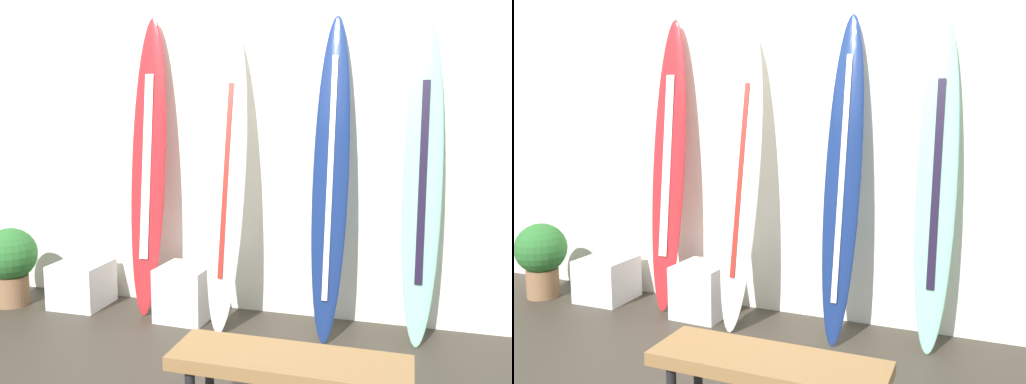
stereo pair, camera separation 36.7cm
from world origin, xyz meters
The scene contains 9 objects.
wall_back centered at (0.00, 1.30, 1.40)m, with size 7.20×0.20×2.80m, color silver.
surfboard_crimson centered at (-0.91, 0.99, 1.11)m, with size 0.28×0.36×2.22m.
surfboard_ivory centered at (-0.27, 0.91, 1.04)m, with size 0.29×0.53×2.08m.
surfboard_navy centered at (0.46, 0.94, 1.08)m, with size 0.24×0.48×2.16m.
surfboard_seafoam centered at (1.04, 0.99, 1.04)m, with size 0.25×0.38×2.11m.
display_block_left centered at (-0.59, 0.90, 0.20)m, with size 0.38×0.38×0.39m.
display_block_center centered at (-1.49, 0.93, 0.17)m, with size 0.40×0.40×0.34m.
potted_plant centered at (-2.03, 0.78, 0.36)m, with size 0.41×0.41×0.62m.
bench centered at (0.50, -0.44, 0.39)m, with size 1.03×0.33×0.45m.
Camera 2 is at (1.32, -2.42, 1.44)m, focal length 36.95 mm.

